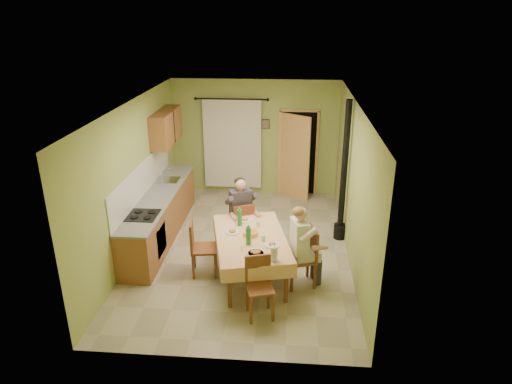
# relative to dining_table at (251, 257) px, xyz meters

# --- Properties ---
(floor) EXTENTS (4.00, 6.00, 0.01)m
(floor) POSITION_rel_dining_table_xyz_m (-0.25, 0.95, -0.38)
(floor) COLOR tan
(floor) RESTS_ON ground
(room_shell) EXTENTS (4.04, 6.04, 2.82)m
(room_shell) POSITION_rel_dining_table_xyz_m (-0.25, 0.95, 1.44)
(room_shell) COLOR #9EAE59
(room_shell) RESTS_ON ground
(kitchen_run) EXTENTS (0.64, 3.64, 1.56)m
(kitchen_run) POSITION_rel_dining_table_xyz_m (-1.95, 1.35, 0.10)
(kitchen_run) COLOR brown
(kitchen_run) RESTS_ON ground
(upper_cabinets) EXTENTS (0.35, 1.40, 0.70)m
(upper_cabinets) POSITION_rel_dining_table_xyz_m (-2.07, 2.65, 1.57)
(upper_cabinets) COLOR brown
(upper_cabinets) RESTS_ON room_shell
(curtain) EXTENTS (1.70, 0.07, 2.22)m
(curtain) POSITION_rel_dining_table_xyz_m (-0.80, 3.85, 0.88)
(curtain) COLOR black
(curtain) RESTS_ON ground
(doorway) EXTENTS (0.96, 0.53, 2.15)m
(doorway) POSITION_rel_dining_table_xyz_m (0.76, 3.81, 0.67)
(doorway) COLOR black
(doorway) RESTS_ON ground
(dining_table) EXTENTS (1.55, 2.14, 0.76)m
(dining_table) POSITION_rel_dining_table_xyz_m (0.00, 0.00, 0.00)
(dining_table) COLOR #E8AB7A
(dining_table) RESTS_ON ground
(tableware) EXTENTS (0.95, 1.53, 0.33)m
(tableware) POSITION_rel_dining_table_xyz_m (0.04, -0.10, 0.45)
(tableware) COLOR white
(tableware) RESTS_ON dining_table
(chair_far) EXTENTS (0.53, 0.53, 0.96)m
(chair_far) POSITION_rel_dining_table_xyz_m (-0.27, 1.00, -0.09)
(chair_far) COLOR brown
(chair_far) RESTS_ON ground
(chair_near) EXTENTS (0.48, 0.48, 0.95)m
(chair_near) POSITION_rel_dining_table_xyz_m (0.23, -1.08, -0.09)
(chair_near) COLOR brown
(chair_near) RESTS_ON ground
(chair_right) EXTENTS (0.56, 0.56, 1.02)m
(chair_right) POSITION_rel_dining_table_xyz_m (0.85, -0.18, -0.09)
(chair_right) COLOR brown
(chair_right) RESTS_ON ground
(chair_left) EXTENTS (0.50, 0.50, 1.00)m
(chair_left) POSITION_rel_dining_table_xyz_m (-0.83, 0.03, -0.09)
(chair_left) COLOR brown
(chair_left) RESTS_ON ground
(man_far) EXTENTS (0.65, 0.60, 1.39)m
(man_far) POSITION_rel_dining_table_xyz_m (-0.27, 1.01, 0.50)
(man_far) COLOR #38333D
(man_far) RESTS_ON chair_far
(man_right) EXTENTS (0.56, 0.64, 1.39)m
(man_right) POSITION_rel_dining_table_xyz_m (0.84, -0.18, 0.50)
(man_right) COLOR silver
(man_right) RESTS_ON chair_right
(stove_flue) EXTENTS (0.24, 0.24, 2.80)m
(stove_flue) POSITION_rel_dining_table_xyz_m (1.65, 1.55, 0.65)
(stove_flue) COLOR black
(stove_flue) RESTS_ON ground
(picture_back) EXTENTS (0.19, 0.03, 0.23)m
(picture_back) POSITION_rel_dining_table_xyz_m (0.00, 3.92, 1.37)
(picture_back) COLOR black
(picture_back) RESTS_ON room_shell
(picture_right) EXTENTS (0.03, 0.31, 0.21)m
(picture_right) POSITION_rel_dining_table_xyz_m (1.72, 2.15, 1.47)
(picture_right) COLOR brown
(picture_right) RESTS_ON room_shell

